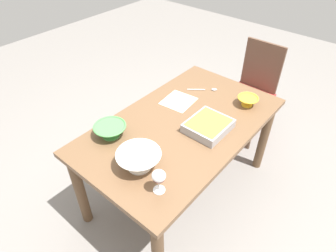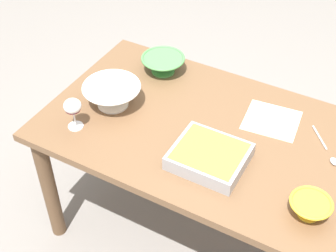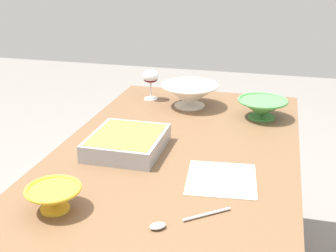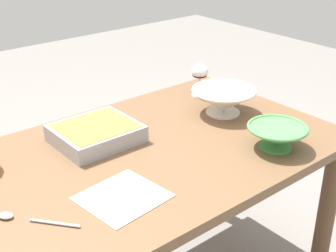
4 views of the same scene
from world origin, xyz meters
TOP-DOWN VIEW (x-y plane):
  - ground_plane at (0.00, 0.00)m, footprint 8.00×8.00m
  - dining_table at (0.00, 0.00)m, footprint 1.50×0.87m
  - chair at (-1.11, 0.01)m, footprint 0.42×0.40m
  - wine_glass at (0.54, 0.26)m, footprint 0.08×0.08m
  - casserole_dish at (-0.06, 0.17)m, footprint 0.29×0.26m
  - mixing_bowl at (0.48, 0.06)m, footprint 0.27×0.27m
  - small_bowl at (-0.49, 0.24)m, footprint 0.16×0.16m
  - serving_bowl at (0.41, -0.28)m, footprint 0.22×0.22m
  - serving_spoon at (-0.48, -0.11)m, footprint 0.17×0.20m
  - napkin at (-0.20, -0.19)m, footprint 0.26×0.24m

SIDE VIEW (x-z plane):
  - ground_plane at x=0.00m, z-range 0.00..0.00m
  - chair at x=-1.11m, z-range 0.03..0.95m
  - dining_table at x=0.00m, z-range 0.26..0.98m
  - napkin at x=-0.20m, z-range 0.72..0.73m
  - serving_spoon at x=-0.48m, z-range 0.72..0.74m
  - casserole_dish at x=-0.06m, z-range 0.73..0.79m
  - small_bowl at x=-0.49m, z-range 0.73..0.80m
  - serving_bowl at x=0.41m, z-range 0.73..0.82m
  - mixing_bowl at x=0.48m, z-range 0.73..0.84m
  - wine_glass at x=0.54m, z-range 0.76..0.91m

